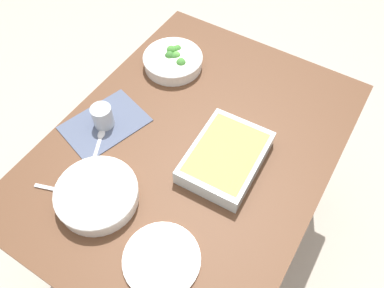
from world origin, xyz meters
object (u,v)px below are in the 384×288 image
object	(u,v)px
broccoli_bowl	(173,60)
spoon_spare	(98,144)
side_plate	(162,259)
spoon_by_broccoli	(184,64)
stew_bowl	(97,194)
spoon_by_stew	(68,192)
baking_dish	(226,157)
drink_cup	(103,117)

from	to	relation	value
broccoli_bowl	spoon_spare	world-z (taller)	broccoli_bowl
broccoli_bowl	spoon_spare	bearing A→B (deg)	-0.37
side_plate	spoon_by_broccoli	distance (m)	0.79
side_plate	spoon_by_broccoli	xyz separation A→B (m)	(-0.70, -0.37, -0.00)
stew_bowl	spoon_by_stew	size ratio (longest dim) A/B	1.48
stew_bowl	baking_dish	world-z (taller)	same
broccoli_bowl	spoon_spare	distance (m)	0.46
spoon_by_broccoli	spoon_spare	world-z (taller)	same
baking_dish	spoon_by_stew	xyz separation A→B (m)	(0.36, -0.36, -0.03)
spoon_by_broccoli	drink_cup	bearing A→B (deg)	-10.48
stew_bowl	spoon_by_stew	xyz separation A→B (m)	(0.03, -0.10, -0.03)
broccoli_bowl	spoon_by_broccoli	size ratio (longest dim) A/B	1.64
side_plate	spoon_by_stew	world-z (taller)	side_plate
drink_cup	side_plate	distance (m)	0.54
baking_dish	drink_cup	bearing A→B (deg)	-79.19
drink_cup	broccoli_bowl	bearing A→B (deg)	173.55
drink_cup	spoon_by_stew	xyz separation A→B (m)	(0.27, 0.08, -0.03)
spoon_by_stew	spoon_by_broccoli	distance (m)	0.68
stew_bowl	baking_dish	xyz separation A→B (m)	(-0.32, 0.27, 0.00)
stew_bowl	broccoli_bowl	size ratio (longest dim) A/B	1.08
spoon_by_stew	broccoli_bowl	bearing A→B (deg)	-176.90
spoon_by_stew	spoon_spare	distance (m)	0.20
drink_cup	spoon_spare	xyz separation A→B (m)	(0.08, 0.04, -0.03)
baking_dish	side_plate	world-z (taller)	baking_dish
spoon_spare	side_plate	bearing A→B (deg)	62.30
stew_bowl	broccoli_bowl	distance (m)	0.63
baking_dish	spoon_by_stew	size ratio (longest dim) A/B	1.80
broccoli_bowl	spoon_by_broccoli	bearing A→B (deg)	130.59
stew_bowl	broccoli_bowl	xyz separation A→B (m)	(-0.62, -0.13, -0.00)
drink_cup	spoon_by_stew	distance (m)	0.29
broccoli_bowl	side_plate	world-z (taller)	broccoli_bowl
broccoli_bowl	side_plate	size ratio (longest dim) A/B	1.07
spoon_spare	baking_dish	bearing A→B (deg)	112.45
broccoli_bowl	spoon_by_broccoli	xyz separation A→B (m)	(-0.03, 0.03, -0.03)
spoon_spare	broccoli_bowl	bearing A→B (deg)	179.63
spoon_spare	drink_cup	bearing A→B (deg)	-154.09
stew_bowl	spoon_by_broccoli	world-z (taller)	stew_bowl
baking_dish	drink_cup	xyz separation A→B (m)	(0.08, -0.44, 0.00)
drink_cup	baking_dish	bearing A→B (deg)	100.81
baking_dish	side_plate	distance (m)	0.38
spoon_spare	stew_bowl	bearing A→B (deg)	40.18
broccoli_bowl	side_plate	distance (m)	0.78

